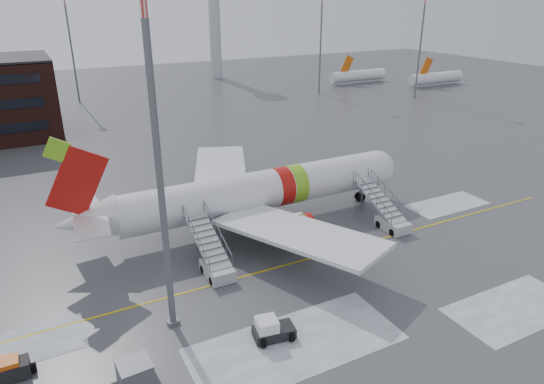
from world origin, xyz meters
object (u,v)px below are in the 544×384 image
uld_container (136,379)px  baggage_tractor (11,370)px  pushback_tug (271,329)px  airstair_aft (214,261)px  light_mast_near (156,142)px  airstair_fwd (388,217)px  airliner (254,192)px

uld_container → baggage_tractor: 7.78m
pushback_tug → baggage_tractor: pushback_tug is taller
airstair_aft → pushback_tug: (0.33, -9.51, -0.38)m
uld_container → light_mast_near: 13.64m
uld_container → pushback_tug: bearing=3.9°
airstair_fwd → uld_container: 28.63m
pushback_tug → uld_container: size_ratio=1.12×
light_mast_near → airstair_fwd: bearing=12.2°
airliner → pushback_tug: (-6.43, -16.05, -2.73)m
uld_container → baggage_tractor: bearing=144.4°
airstair_fwd → light_mast_near: light_mast_near is taller
pushback_tug → baggage_tractor: bearing=165.6°
airliner → airstair_fwd: airliner is taller
airliner → airstair_fwd: 13.32m
pushback_tug → baggage_tractor: size_ratio=1.11×
airstair_fwd → uld_container: bearing=-159.3°
airstair_aft → pushback_tug: size_ratio=2.65×
uld_container → baggage_tractor: size_ratio=0.99×
airstair_aft → pushback_tug: 9.52m
pushback_tug → uld_container: uld_container is taller
pushback_tug → baggage_tractor: 15.80m
airliner → light_mast_near: size_ratio=1.39×
airstair_fwd → light_mast_near: size_ratio=0.31×
airstair_fwd → baggage_tractor: size_ratio=2.94×
airliner → light_mast_near: light_mast_near is taller
pushback_tug → light_mast_near: (-5.33, 4.51, 12.37)m
airliner → airstair_aft: airliner is taller
baggage_tractor → light_mast_near: bearing=3.4°
airstair_aft → light_mast_near: size_ratio=0.31×
light_mast_near → baggage_tractor: bearing=-176.6°
uld_container → airstair_fwd: bearing=20.7°
airliner → airstair_fwd: size_ratio=4.55×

